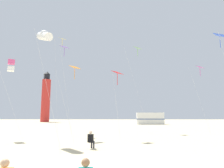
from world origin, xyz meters
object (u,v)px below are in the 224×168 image
(kite_flyer_standing, at_px, (91,139))
(kite_box_rainbow, at_px, (11,66))
(lighthouse_distant, at_px, (46,98))
(kite_diamond_violet, at_px, (65,50))
(kite_diamond_lime, at_px, (137,51))
(kite_diamond_magenta, at_px, (200,69))
(kite_diamond_scarlet, at_px, (117,75))
(kite_diamond_gold, at_px, (62,43))
(kite_diamond_blue, at_px, (220,39))
(kite_diamond_orange, at_px, (74,70))
(rv_van_white, at_px, (150,118))
(kite_tube_white, at_px, (45,36))

(kite_flyer_standing, bearing_deg, kite_box_rainbow, -14.40)
(kite_flyer_standing, bearing_deg, lighthouse_distant, -49.58)
(kite_diamond_violet, relative_size, kite_diamond_lime, 0.90)
(kite_diamond_lime, relative_size, kite_diamond_magenta, 1.36)
(kite_diamond_scarlet, xyz_separation_m, kite_diamond_gold, (-8.18, 10.23, 6.93))
(kite_diamond_blue, relative_size, kite_diamond_orange, 1.36)
(kite_diamond_magenta, relative_size, lighthouse_distant, 0.52)
(kite_diamond_blue, bearing_deg, kite_diamond_scarlet, 172.51)
(kite_diamond_blue, relative_size, kite_diamond_gold, 0.69)
(rv_van_white, bearing_deg, lighthouse_distant, 152.68)
(kite_diamond_violet, xyz_separation_m, kite_diamond_scarlet, (6.31, -4.72, -3.97))
(kite_diamond_lime, distance_m, kite_box_rainbow, 16.17)
(kite_flyer_standing, xyz_separation_m, kite_diamond_gold, (-6.36, 15.44, 12.28))
(kite_diamond_scarlet, xyz_separation_m, rv_van_white, (8.33, 30.89, -4.58))
(rv_van_white, bearing_deg, kite_flyer_standing, -104.44)
(kite_flyer_standing, height_order, kite_diamond_magenta, kite_diamond_magenta)
(kite_box_rainbow, xyz_separation_m, kite_tube_white, (4.17, -2.83, 1.89))
(kite_box_rainbow, xyz_separation_m, kite_diamond_gold, (2.24, 9.83, 5.91))
(kite_diamond_orange, xyz_separation_m, lighthouse_distant, (-18.81, 47.52, 1.27))
(kite_flyer_standing, relative_size, kite_tube_white, 0.12)
(kite_tube_white, bearing_deg, rv_van_white, 66.38)
(kite_flyer_standing, xyz_separation_m, kite_box_rainbow, (-8.60, 5.60, 6.37))
(kite_diamond_orange, relative_size, kite_diamond_scarlet, 1.10)
(kite_diamond_blue, distance_m, rv_van_white, 33.02)
(kite_diamond_lime, bearing_deg, lighthouse_distant, 123.39)
(kite_diamond_violet, distance_m, kite_diamond_scarlet, 8.82)
(kite_diamond_orange, relative_size, kite_box_rainbow, 0.93)
(kite_diamond_violet, bearing_deg, kite_diamond_lime, 22.43)
(kite_diamond_magenta, distance_m, kite_diamond_gold, 19.92)
(kite_diamond_lime, bearing_deg, kite_tube_white, -130.00)
(kite_tube_white, bearing_deg, kite_flyer_standing, -32.06)
(kite_diamond_violet, distance_m, kite_diamond_lime, 10.10)
(kite_diamond_blue, xyz_separation_m, kite_diamond_magenta, (1.61, 8.48, -0.87))
(lighthouse_distant, bearing_deg, kite_box_rainbow, -75.17)
(kite_diamond_lime, bearing_deg, kite_diamond_orange, -131.49)
(kite_flyer_standing, xyz_separation_m, kite_diamond_magenta, (12.75, 12.46, 7.51))
(kite_tube_white, xyz_separation_m, rv_van_white, (14.57, 33.32, -7.48))
(kite_diamond_magenta, bearing_deg, kite_diamond_lime, 170.75)
(kite_diamond_blue, distance_m, kite_diamond_gold, 21.28)
(kite_diamond_blue, relative_size, kite_diamond_magenta, 1.11)
(rv_van_white, bearing_deg, kite_diamond_lime, -102.24)
(kite_diamond_violet, relative_size, kite_diamond_magenta, 1.22)
(kite_diamond_lime, distance_m, kite_tube_white, 14.49)
(kite_box_rainbow, bearing_deg, kite_diamond_blue, -4.72)
(kite_diamond_scarlet, bearing_deg, rv_van_white, 74.91)
(kite_diamond_gold, bearing_deg, kite_flyer_standing, -67.59)
(kite_diamond_orange, height_order, kite_diamond_magenta, kite_diamond_magenta)
(kite_diamond_gold, relative_size, rv_van_white, 2.13)
(kite_diamond_blue, xyz_separation_m, kite_diamond_lime, (-6.36, 9.78, 2.01))
(kite_diamond_orange, height_order, rv_van_white, kite_diamond_orange)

